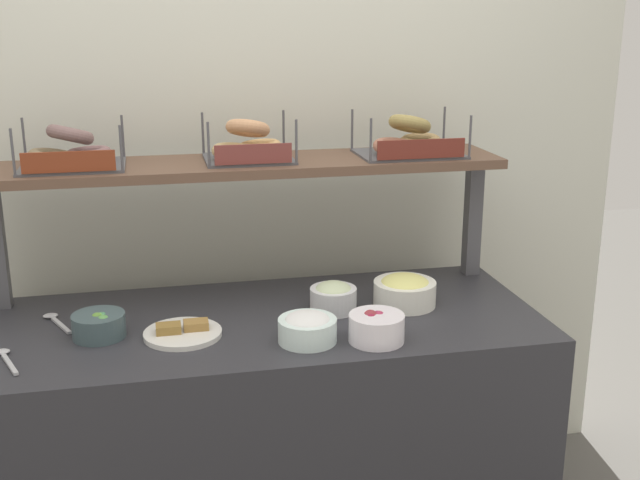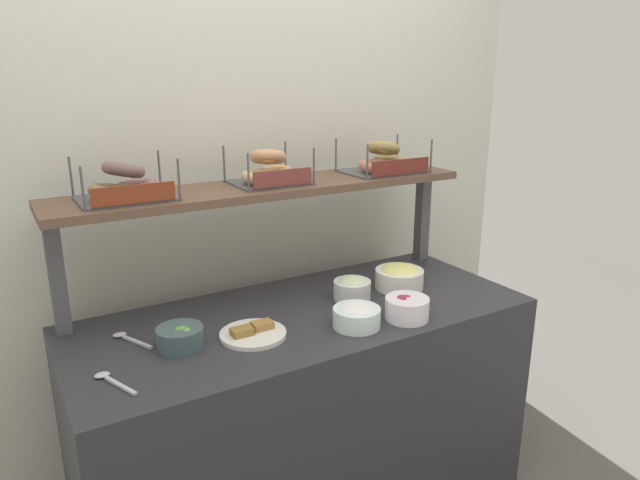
{
  "view_description": "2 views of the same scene",
  "coord_description": "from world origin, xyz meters",
  "px_view_note": "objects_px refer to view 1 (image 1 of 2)",
  "views": [
    {
      "loc": [
        -0.3,
        -2.2,
        1.74
      ],
      "look_at": [
        0.18,
        0.04,
        1.07
      ],
      "focal_mm": 44.58,
      "sensor_mm": 36.0,
      "label": 1
    },
    {
      "loc": [
        -0.93,
        -1.68,
        1.7
      ],
      "look_at": [
        0.11,
        0.08,
        1.09
      ],
      "focal_mm": 32.2,
      "sensor_mm": 36.0,
      "label": 2
    }
  ],
  "objects_px": {
    "serving_plate_white": "(183,332)",
    "serving_spoon_by_edge": "(5,357)",
    "bowl_egg_salad": "(405,290)",
    "bowl_scallion_spread": "(333,297)",
    "bagel_basket_everything": "(409,141)",
    "bowl_beet_salad": "(376,327)",
    "bowl_veggie_mix": "(99,325)",
    "bagel_basket_sesame": "(248,146)",
    "bowl_cream_cheese": "(307,327)",
    "serving_spoon_near_plate": "(55,320)",
    "bagel_basket_poppy": "(71,153)"
  },
  "relations": [
    {
      "from": "bowl_cream_cheese",
      "to": "bagel_basket_everything",
      "type": "xyz_separation_m",
      "value": [
        0.43,
        0.45,
        0.43
      ]
    },
    {
      "from": "bowl_beet_salad",
      "to": "serving_plate_white",
      "type": "bearing_deg",
      "value": 164.15
    },
    {
      "from": "bowl_scallion_spread",
      "to": "bowl_veggie_mix",
      "type": "height_order",
      "value": "bowl_scallion_spread"
    },
    {
      "from": "bowl_scallion_spread",
      "to": "serving_spoon_near_plate",
      "type": "bearing_deg",
      "value": 174.22
    },
    {
      "from": "bowl_veggie_mix",
      "to": "serving_plate_white",
      "type": "height_order",
      "value": "bowl_veggie_mix"
    },
    {
      "from": "bowl_veggie_mix",
      "to": "bagel_basket_poppy",
      "type": "relative_size",
      "value": 0.48
    },
    {
      "from": "serving_spoon_near_plate",
      "to": "bowl_egg_salad",
      "type": "bearing_deg",
      "value": -4.54
    },
    {
      "from": "serving_spoon_by_edge",
      "to": "bagel_basket_everything",
      "type": "bearing_deg",
      "value": 17.76
    },
    {
      "from": "bowl_scallion_spread",
      "to": "bagel_basket_sesame",
      "type": "relative_size",
      "value": 0.52
    },
    {
      "from": "serving_plate_white",
      "to": "bowl_egg_salad",
      "type": "bearing_deg",
      "value": 8.32
    },
    {
      "from": "serving_spoon_by_edge",
      "to": "bagel_basket_sesame",
      "type": "distance_m",
      "value": 0.95
    },
    {
      "from": "bowl_scallion_spread",
      "to": "serving_spoon_near_plate",
      "type": "height_order",
      "value": "bowl_scallion_spread"
    },
    {
      "from": "bowl_egg_salad",
      "to": "bagel_basket_sesame",
      "type": "xyz_separation_m",
      "value": [
        -0.45,
        0.26,
        0.43
      ]
    },
    {
      "from": "bagel_basket_poppy",
      "to": "bagel_basket_sesame",
      "type": "bearing_deg",
      "value": 1.34
    },
    {
      "from": "bowl_scallion_spread",
      "to": "bowl_beet_salad",
      "type": "relative_size",
      "value": 0.92
    },
    {
      "from": "bowl_beet_salad",
      "to": "serving_spoon_by_edge",
      "type": "bearing_deg",
      "value": 174.85
    },
    {
      "from": "bowl_cream_cheese",
      "to": "serving_spoon_near_plate",
      "type": "relative_size",
      "value": 1.0
    },
    {
      "from": "serving_spoon_near_plate",
      "to": "bowl_beet_salad",
      "type": "bearing_deg",
      "value": -20.57
    },
    {
      "from": "bowl_egg_salad",
      "to": "bagel_basket_everything",
      "type": "distance_m",
      "value": 0.49
    },
    {
      "from": "serving_plate_white",
      "to": "bowl_veggie_mix",
      "type": "bearing_deg",
      "value": 169.21
    },
    {
      "from": "bowl_egg_salad",
      "to": "serving_plate_white",
      "type": "xyz_separation_m",
      "value": [
        -0.69,
        -0.1,
        -0.04
      ]
    },
    {
      "from": "serving_spoon_by_edge",
      "to": "bagel_basket_poppy",
      "type": "distance_m",
      "value": 0.64
    },
    {
      "from": "bowl_veggie_mix",
      "to": "bowl_scallion_spread",
      "type": "bearing_deg",
      "value": 4.74
    },
    {
      "from": "bowl_cream_cheese",
      "to": "bagel_basket_poppy",
      "type": "relative_size",
      "value": 0.53
    },
    {
      "from": "bowl_veggie_mix",
      "to": "serving_spoon_near_plate",
      "type": "relative_size",
      "value": 0.91
    },
    {
      "from": "bowl_scallion_spread",
      "to": "serving_plate_white",
      "type": "relative_size",
      "value": 0.65
    },
    {
      "from": "bowl_veggie_mix",
      "to": "bagel_basket_sesame",
      "type": "distance_m",
      "value": 0.72
    },
    {
      "from": "serving_spoon_by_edge",
      "to": "bagel_basket_poppy",
      "type": "relative_size",
      "value": 0.54
    },
    {
      "from": "bowl_egg_salad",
      "to": "serving_plate_white",
      "type": "distance_m",
      "value": 0.7
    },
    {
      "from": "bowl_beet_salad",
      "to": "serving_spoon_near_plate",
      "type": "xyz_separation_m",
      "value": [
        -0.89,
        0.33,
        -0.03
      ]
    },
    {
      "from": "bowl_beet_salad",
      "to": "bagel_basket_everything",
      "type": "distance_m",
      "value": 0.69
    },
    {
      "from": "bowl_egg_salad",
      "to": "bowl_beet_salad",
      "type": "bearing_deg",
      "value": -123.28
    },
    {
      "from": "serving_spoon_near_plate",
      "to": "serving_spoon_by_edge",
      "type": "height_order",
      "value": "same"
    },
    {
      "from": "serving_plate_white",
      "to": "bagel_basket_sesame",
      "type": "xyz_separation_m",
      "value": [
        0.24,
        0.36,
        0.47
      ]
    },
    {
      "from": "bagel_basket_poppy",
      "to": "bagel_basket_everything",
      "type": "height_order",
      "value": "bagel_basket_everything"
    },
    {
      "from": "bowl_beet_salad",
      "to": "serving_spoon_near_plate",
      "type": "height_order",
      "value": "bowl_beet_salad"
    },
    {
      "from": "serving_plate_white",
      "to": "serving_spoon_by_edge",
      "type": "relative_size",
      "value": 1.32
    },
    {
      "from": "bowl_egg_salad",
      "to": "bagel_basket_sesame",
      "type": "relative_size",
      "value": 0.7
    },
    {
      "from": "bowl_beet_salad",
      "to": "serving_spoon_by_edge",
      "type": "relative_size",
      "value": 0.93
    },
    {
      "from": "serving_spoon_near_plate",
      "to": "bagel_basket_everything",
      "type": "relative_size",
      "value": 0.49
    },
    {
      "from": "bowl_egg_salad",
      "to": "bagel_basket_poppy",
      "type": "bearing_deg",
      "value": 166.0
    },
    {
      "from": "bowl_scallion_spread",
      "to": "bagel_basket_everything",
      "type": "relative_size",
      "value": 0.42
    },
    {
      "from": "bowl_beet_salad",
      "to": "bagel_basket_poppy",
      "type": "relative_size",
      "value": 0.51
    },
    {
      "from": "serving_spoon_by_edge",
      "to": "bagel_basket_poppy",
      "type": "height_order",
      "value": "bagel_basket_poppy"
    },
    {
      "from": "serving_plate_white",
      "to": "serving_spoon_by_edge",
      "type": "bearing_deg",
      "value": -172.7
    },
    {
      "from": "bowl_scallion_spread",
      "to": "bagel_basket_everything",
      "type": "distance_m",
      "value": 0.58
    },
    {
      "from": "bowl_beet_salad",
      "to": "bagel_basket_everything",
      "type": "bearing_deg",
      "value": 63.47
    },
    {
      "from": "bowl_egg_salad",
      "to": "bagel_basket_poppy",
      "type": "height_order",
      "value": "bagel_basket_poppy"
    },
    {
      "from": "serving_spoon_near_plate",
      "to": "bowl_scallion_spread",
      "type": "bearing_deg",
      "value": -5.78
    },
    {
      "from": "bowl_scallion_spread",
      "to": "bowl_beet_salad",
      "type": "bearing_deg",
      "value": -75.64
    }
  ]
}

